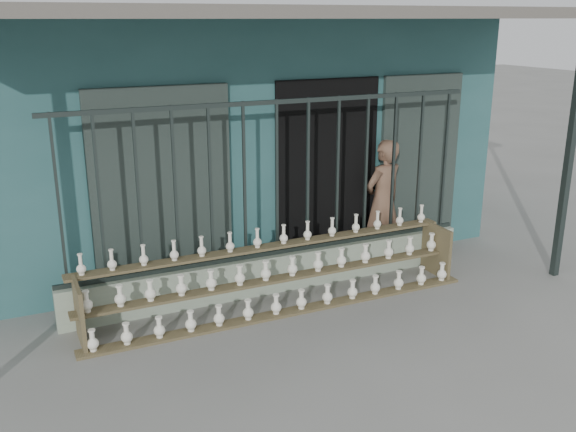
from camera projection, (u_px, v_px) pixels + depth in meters
name	position (u px, v px, depth m)	size (l,w,h in m)	color
ground	(329.00, 336.00, 6.52)	(60.00, 60.00, 0.00)	slate
workshop_building	(199.00, 120.00, 9.71)	(7.40, 6.60, 3.21)	#2A5859
parapet_wall	(277.00, 272.00, 7.58)	(5.00, 0.20, 0.45)	#9DAF96
security_fence	(277.00, 179.00, 7.25)	(5.00, 0.04, 1.80)	#283330
shelf_rack	(280.00, 275.00, 7.12)	(4.50, 0.68, 0.85)	brown
elderly_woman	(383.00, 202.00, 8.33)	(0.59, 0.39, 1.63)	brown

